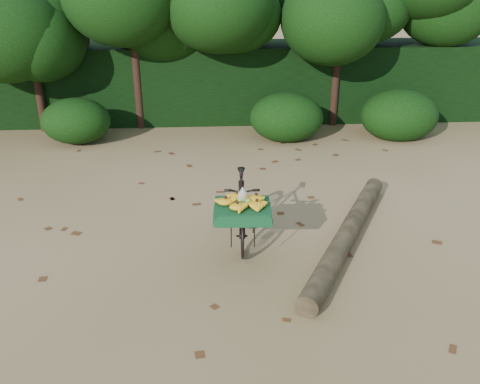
{
  "coord_description": "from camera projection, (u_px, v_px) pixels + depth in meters",
  "views": [
    {
      "loc": [
        -0.19,
        -6.36,
        3.44
      ],
      "look_at": [
        0.19,
        -0.47,
        0.85
      ],
      "focal_mm": 38.0,
      "sensor_mm": 36.0,
      "label": 1
    }
  ],
  "objects": [
    {
      "name": "hedge_backdrop",
      "position": [
        215.0,
        81.0,
        12.6
      ],
      "size": [
        26.0,
        1.8,
        1.8
      ],
      "primitive_type": "cube",
      "color": "black",
      "rests_on": "ground"
    },
    {
      "name": "vendor_bicycle",
      "position": [
        242.0,
        208.0,
        6.86
      ],
      "size": [
        0.71,
        1.7,
        0.96
      ],
      "rotation": [
        0.0,
        0.0,
        -0.05
      ],
      "color": "black",
      "rests_on": "ground"
    },
    {
      "name": "bush_clumps",
      "position": [
        241.0,
        120.0,
        10.98
      ],
      "size": [
        8.8,
        1.7,
        0.9
      ],
      "primitive_type": null,
      "color": "black",
      "rests_on": "ground"
    },
    {
      "name": "fallen_log",
      "position": [
        348.0,
        233.0,
        6.95
      ],
      "size": [
        1.98,
        3.38,
        0.27
      ],
      "primitive_type": "cylinder",
      "rotation": [
        1.57,
        0.0,
        -0.49
      ],
      "color": "brown",
      "rests_on": "ground"
    },
    {
      "name": "tree_row",
      "position": [
        186.0,
        40.0,
        11.39
      ],
      "size": [
        14.5,
        2.0,
        4.0
      ],
      "primitive_type": null,
      "color": "black",
      "rests_on": "ground"
    },
    {
      "name": "leaf_litter",
      "position": [
        223.0,
        214.0,
        7.79
      ],
      "size": [
        7.0,
        7.3,
        0.01
      ],
      "primitive_type": null,
      "color": "#542F16",
      "rests_on": "ground"
    },
    {
      "name": "ground",
      "position": [
        225.0,
        234.0,
        7.2
      ],
      "size": [
        80.0,
        80.0,
        0.0
      ],
      "primitive_type": "plane",
      "color": "#A9805A",
      "rests_on": "ground"
    }
  ]
}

